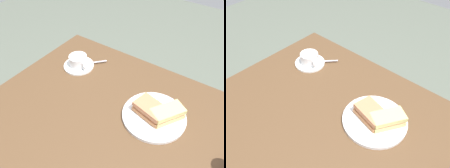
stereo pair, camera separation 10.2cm
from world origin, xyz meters
The scene contains 7 objects.
dining_table centered at (0.00, 0.00, 0.58)m, with size 1.19×0.90×0.71m.
sandwich_plate centered at (0.08, 0.14, 0.72)m, with size 0.26×0.26×0.01m, color white.
sandwich_front centered at (0.07, 0.13, 0.75)m, with size 0.14×0.11×0.05m.
sandwich_back centered at (0.13, 0.15, 0.75)m, with size 0.13×0.14×0.05m.
coffee_saucer centered at (-0.38, 0.22, 0.72)m, with size 0.15×0.15×0.01m, color white.
coffee_cup centered at (-0.38, 0.22, 0.75)m, with size 0.11×0.09×0.05m.
spoon centered at (-0.33, 0.28, 0.72)m, with size 0.08×0.08×0.01m.
Camera 1 is at (0.27, -0.44, 1.44)m, focal length 36.34 mm.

